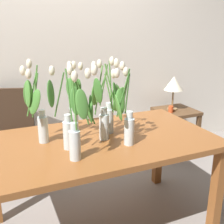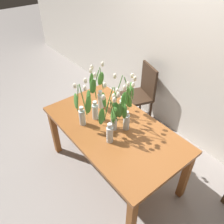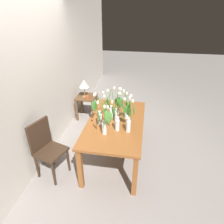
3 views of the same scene
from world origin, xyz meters
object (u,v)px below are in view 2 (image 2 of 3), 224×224
Objects in this scene: tulip_vase_5 at (94,104)px; tulip_vase_6 at (83,110)px; tulip_vase_3 at (126,113)px; tulip_vase_1 at (98,91)px; dining_table at (114,133)px; tulip_vase_0 at (113,114)px; tulip_vase_4 at (110,125)px; dining_chair at (142,92)px; tulip_vase_2 at (124,99)px.

tulip_vase_6 is (0.04, -0.16, 0.02)m from tulip_vase_5.
tulip_vase_1 is at bearing -179.56° from tulip_vase_3.
tulip_vase_3 reaches higher than dining_table.
tulip_vase_5 is (-0.29, -0.04, -0.02)m from tulip_vase_0.
tulip_vase_3 is 1.04× the size of tulip_vase_4.
dining_chair is at bearing 119.77° from tulip_vase_0.
tulip_vase_5 is (-0.25, -0.07, 0.28)m from dining_table.
tulip_vase_3 is 1.01× the size of tulip_vase_6.
tulip_vase_1 is (-0.40, 0.09, 0.30)m from dining_table.
dining_chair is (-0.54, 0.98, -0.12)m from dining_table.
tulip_vase_3 is at bearing 26.80° from tulip_vase_5.
dining_table is 2.89× the size of tulip_vase_6.
tulip_vase_5 is (-0.34, -0.17, -0.01)m from tulip_vase_3.
tulip_vase_2 is 0.95m from dining_chair.
tulip_vase_4 is (0.04, -0.24, -0.01)m from tulip_vase_3.
tulip_vase_3 reaches higher than dining_chair.
tulip_vase_5 reaches higher than tulip_vase_4.
tulip_vase_0 reaches higher than dining_table.
tulip_vase_6 is (-0.10, -0.47, 0.01)m from tulip_vase_2.
tulip_vase_1 is 1.03× the size of tulip_vase_4.
dining_table is 0.39m from tulip_vase_5.
tulip_vase_2 is 0.99× the size of tulip_vase_4.
tulip_vase_3 is (0.49, 0.00, -0.01)m from tulip_vase_1.
tulip_vase_1 is 0.99m from dining_chair.
tulip_vase_5 is at bearing -74.62° from dining_chair.
tulip_vase_5 is at bearing -153.20° from tulip_vase_3.
tulip_vase_3 is 0.24m from tulip_vase_4.
tulip_vase_6 is (-0.34, -0.09, 0.01)m from tulip_vase_4.
tulip_vase_1 is 0.99× the size of tulip_vase_3.
tulip_vase_1 is 0.32m from tulip_vase_2.
tulip_vase_0 is 1.00× the size of tulip_vase_1.
tulip_vase_4 is at bearing -52.05° from tulip_vase_0.
tulip_vase_0 is 0.32m from tulip_vase_6.
tulip_vase_1 is at bearing 155.72° from tulip_vase_4.
tulip_vase_5 is 0.59× the size of dining_chair.
dining_table is 2.85× the size of tulip_vase_3.
tulip_vase_6 is 0.60× the size of dining_chair.
dining_table is 0.51m from tulip_vase_1.
tulip_vase_3 reaches higher than tulip_vase_6.
tulip_vase_4 is 0.98× the size of tulip_vase_5.
tulip_vase_1 reaches higher than tulip_vase_5.
tulip_vase_2 reaches higher than dining_chair.
tulip_vase_3 is 1.16m from dining_chair.
tulip_vase_0 is at bearing -60.23° from dining_chair.
tulip_vase_2 is 0.57× the size of dining_chair.
tulip_vase_0 is 1.05× the size of tulip_vase_2.
tulip_vase_3 is at bearing 68.18° from tulip_vase_0.
tulip_vase_4 is 1.36m from dining_chair.
tulip_vase_3 reaches higher than tulip_vase_5.
tulip_vase_1 is 0.49m from tulip_vase_3.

